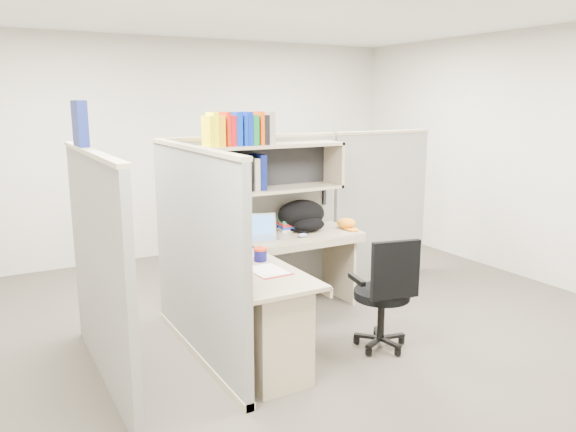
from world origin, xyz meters
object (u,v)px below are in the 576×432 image
laptop (261,227)px  snack_canister (260,254)px  task_chair (384,311)px  desk (273,304)px  backpack (305,215)px

laptop → snack_canister: 0.67m
laptop → task_chair: (0.53, -1.08, -0.51)m
task_chair → snack_canister: bearing=149.5°
desk → laptop: (0.29, 0.78, 0.40)m
backpack → snack_canister: bearing=-140.2°
snack_canister → task_chair: (0.83, -0.49, -0.45)m
laptop → backpack: bearing=30.8°
snack_canister → desk: bearing=-87.0°
laptop → task_chair: bearing=-47.6°
laptop → backpack: size_ratio=0.65×
desk → snack_canister: snack_canister is taller
laptop → snack_canister: size_ratio=2.97×
desk → backpack: bearing=48.0°
backpack → task_chair: size_ratio=0.52×
desk → task_chair: task_chair is taller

